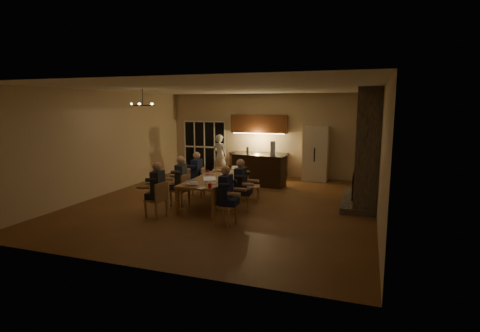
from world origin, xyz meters
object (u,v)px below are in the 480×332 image
(person_right_mid, at_px, (240,185))
(person_left_far, at_px, (197,174))
(laptop_b, at_px, (210,180))
(chair_left_near, at_px, (156,200))
(person_right_near, at_px, (226,195))
(mug_front, at_px, (207,178))
(dining_table, at_px, (216,191))
(chair_left_far, at_px, (197,182))
(person_left_near, at_px, (158,189))
(redcup_near, at_px, (210,186))
(can_silver, at_px, (206,180))
(chair_right_near, at_px, (225,206))
(redcup_mid, at_px, (208,172))
(plate_left, at_px, (193,183))
(laptop_d, at_px, (223,175))
(laptop_a, at_px, (192,180))
(bar_island, at_px, (259,170))
(chandelier, at_px, (143,105))
(bar_blender, at_px, (273,148))
(standing_person, at_px, (220,156))
(laptop_f, at_px, (236,169))
(mug_mid, at_px, (226,172))
(plate_far, at_px, (239,174))
(refrigerator, at_px, (316,154))
(mug_back, at_px, (214,171))
(person_left_mid, at_px, (181,181))
(laptop_e, at_px, (221,167))
(chair_left_mid, at_px, (180,190))
(chair_right_mid, at_px, (241,194))
(bar_bottle, at_px, (248,150))
(can_cola, at_px, (229,167))
(chair_right_far, at_px, (252,186))
(laptop_c, at_px, (209,173))
(plate_near, at_px, (221,182))

(person_right_mid, xyz_separation_m, person_left_far, (-1.74, 1.03, 0.00))
(person_right_mid, height_order, laptop_b, person_right_mid)
(chair_left_near, distance_m, person_left_far, 2.25)
(person_right_near, height_order, mug_front, person_right_near)
(dining_table, height_order, chair_left_far, chair_left_far)
(person_left_near, xyz_separation_m, person_right_near, (1.79, 0.04, 0.00))
(redcup_near, height_order, can_silver, same)
(chair_left_near, xyz_separation_m, mug_front, (0.80, 1.29, 0.36))
(chair_right_near, relative_size, can_silver, 7.42)
(redcup_mid, distance_m, plate_left, 1.27)
(chair_left_far, height_order, laptop_d, laptop_d)
(laptop_a, height_order, redcup_mid, laptop_a)
(bar_island, height_order, can_silver, bar_island)
(chair_left_near, distance_m, chandelier, 2.86)
(bar_blender, bearing_deg, person_left_near, -116.58)
(dining_table, relative_size, standing_person, 1.68)
(person_right_mid, relative_size, laptop_f, 4.31)
(chair_left_far, bearing_deg, chair_right_near, 27.15)
(person_right_near, xyz_separation_m, redcup_mid, (-1.33, 1.96, 0.12))
(mug_mid, relative_size, plate_far, 0.43)
(refrigerator, relative_size, mug_back, 20.00)
(chair_left_far, xyz_separation_m, plate_left, (0.61, -1.45, 0.31))
(laptop_d, bearing_deg, person_left_mid, -132.11)
(standing_person, distance_m, mug_back, 3.13)
(refrigerator, relative_size, laptop_e, 6.25)
(chair_left_mid, distance_m, laptop_e, 1.74)
(person_left_mid, xyz_separation_m, plate_left, (0.56, -0.39, 0.07))
(chair_right_mid, relative_size, person_left_far, 0.64)
(chair_left_near, bearing_deg, refrigerator, 164.56)
(chair_left_mid, xyz_separation_m, bar_bottle, (0.89, 3.34, 0.76))
(chandelier, distance_m, can_silver, 2.81)
(chair_right_mid, xyz_separation_m, laptop_e, (-1.16, 1.53, 0.42))
(can_cola, bearing_deg, laptop_d, -75.84)
(bar_island, height_order, redcup_mid, bar_island)
(chair_right_far, relative_size, laptop_f, 2.78)
(can_silver, bearing_deg, laptop_c, 108.01)
(chair_right_far, distance_m, laptop_d, 1.04)
(person_left_mid, bearing_deg, can_cola, 151.55)
(person_right_near, bearing_deg, mug_front, 39.46)
(bar_island, relative_size, person_left_near, 1.38)
(laptop_e, relative_size, mug_front, 3.20)
(chair_right_mid, xyz_separation_m, plate_far, (-0.50, 1.23, 0.31))
(laptop_e, bearing_deg, chair_right_far, 178.76)
(chair_left_mid, distance_m, mug_mid, 1.50)
(chair_left_mid, height_order, mug_front, chair_left_mid)
(chair_left_mid, xyz_separation_m, person_right_near, (1.77, -1.05, 0.24))
(chandelier, distance_m, plate_left, 2.68)
(chair_left_near, distance_m, redcup_mid, 2.17)
(laptop_f, bearing_deg, chair_right_mid, -77.98)
(plate_near, xyz_separation_m, plate_left, (-0.63, -0.35, 0.00))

